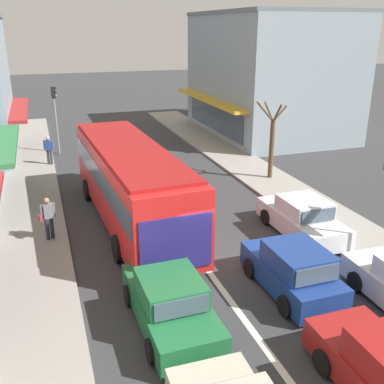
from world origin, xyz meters
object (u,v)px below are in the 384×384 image
hatchback_queue_gap_filler (293,271)px  street_tree_right (272,143)px  sedan_adjacent_lane_trail (170,303)px  parked_sedan_kerb_second (302,218)px  pedestrian_browsing_midblock (49,148)px  city_bus (130,179)px  traffic_light_downstreet (55,109)px  pedestrian_with_handbag_near (48,216)px

hatchback_queue_gap_filler → street_tree_right: bearing=65.5°
sedan_adjacent_lane_trail → parked_sedan_kerb_second: same height
parked_sedan_kerb_second → pedestrian_browsing_midblock: (-8.82, 12.49, 0.40)m
city_bus → hatchback_queue_gap_filler: bearing=-61.7°
sedan_adjacent_lane_trail → traffic_light_downstreet: (-1.78, 18.90, 2.19)m
hatchback_queue_gap_filler → parked_sedan_kerb_second: bearing=54.4°
hatchback_queue_gap_filler → pedestrian_with_handbag_near: size_ratio=2.28×
pedestrian_browsing_midblock → pedestrian_with_handbag_near: bearing=-92.4°
city_bus → pedestrian_with_handbag_near: (-3.25, -0.77, -0.81)m
parked_sedan_kerb_second → traffic_light_downstreet: 17.32m
sedan_adjacent_lane_trail → city_bus: bearing=86.7°
city_bus → street_tree_right: size_ratio=2.65×
traffic_light_downstreet → pedestrian_with_handbag_near: size_ratio=2.58×
sedan_adjacent_lane_trail → pedestrian_browsing_midblock: pedestrian_browsing_midblock is taller
hatchback_queue_gap_filler → street_tree_right: 10.79m
street_tree_right → pedestrian_with_handbag_near: bearing=-160.7°
city_bus → street_tree_right: 8.60m
parked_sedan_kerb_second → pedestrian_browsing_midblock: pedestrian_browsing_midblock is taller
city_bus → street_tree_right: bearing=21.6°
street_tree_right → hatchback_queue_gap_filler: bearing=-114.5°
street_tree_right → sedan_adjacent_lane_trail: bearing=-129.7°
hatchback_queue_gap_filler → traffic_light_downstreet: (-5.72, 18.53, 2.15)m
street_tree_right → traffic_light_downstreet: bearing=139.2°
parked_sedan_kerb_second → street_tree_right: (2.00, 6.33, 1.31)m
traffic_light_downstreet → pedestrian_with_handbag_near: (-1.07, -12.72, -1.79)m
pedestrian_with_handbag_near → pedestrian_browsing_midblock: size_ratio=1.00×
hatchback_queue_gap_filler → city_bus: bearing=118.3°
city_bus → parked_sedan_kerb_second: size_ratio=2.60×
city_bus → pedestrian_browsing_midblock: city_bus is taller
parked_sedan_kerb_second → pedestrian_browsing_midblock: size_ratio=2.59×
sedan_adjacent_lane_trail → pedestrian_with_handbag_near: 6.81m
pedestrian_with_handbag_near → city_bus: bearing=13.3°
traffic_light_downstreet → pedestrian_browsing_midblock: bearing=-103.9°
parked_sedan_kerb_second → street_tree_right: street_tree_right is taller
parked_sedan_kerb_second → hatchback_queue_gap_filler: bearing=-125.6°
city_bus → street_tree_right: (7.99, 3.17, 0.09)m
street_tree_right → pedestrian_browsing_midblock: bearing=150.4°
sedan_adjacent_lane_trail → parked_sedan_kerb_second: size_ratio=1.00×
pedestrian_with_handbag_near → pedestrian_browsing_midblock: bearing=87.6°
hatchback_queue_gap_filler → parked_sedan_kerb_second: size_ratio=0.88×
city_bus → pedestrian_with_handbag_near: 3.43m
parked_sedan_kerb_second → pedestrian_with_handbag_near: 9.55m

